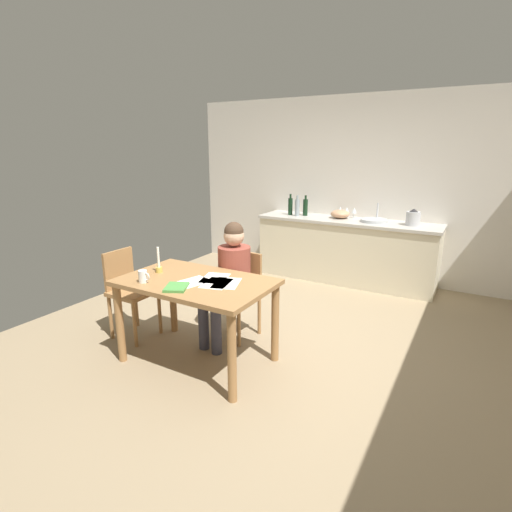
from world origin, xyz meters
name	(u,v)px	position (x,y,z in m)	size (l,w,h in m)	color
ground_plane	(273,345)	(0.00, 0.00, -0.02)	(5.20, 5.20, 0.04)	#937F60
wall_back	(356,189)	(0.00, 2.60, 1.30)	(5.20, 0.12, 2.60)	silver
kitchen_counter	(345,250)	(0.00, 2.24, 0.45)	(2.53, 0.64, 0.90)	beige
dining_table	(196,293)	(-0.44, -0.62, 0.66)	(1.32, 0.82, 0.77)	#9E7042
chair_at_table	(240,290)	(-0.40, 0.03, 0.48)	(0.44, 0.44, 0.86)	#9E7042
person_seated	(230,275)	(-0.42, -0.11, 0.68)	(0.36, 0.61, 1.19)	brown
chair_side_empty	(129,289)	(-1.36, -0.55, 0.50)	(0.40, 0.40, 0.89)	#9E7042
coffee_mug	(143,276)	(-0.79, -0.89, 0.83)	(0.11, 0.07, 0.11)	white
candlestick	(159,266)	(-0.87, -0.61, 0.84)	(0.06, 0.06, 0.24)	gold
book_magazine	(176,287)	(-0.44, -0.86, 0.78)	(0.17, 0.22, 0.02)	#4A9141
paper_letter	(216,283)	(-0.23, -0.60, 0.77)	(0.21, 0.30, 0.00)	white
paper_bill	(215,278)	(-0.33, -0.49, 0.77)	(0.21, 0.30, 0.00)	white
paper_envelope	(193,282)	(-0.43, -0.67, 0.77)	(0.21, 0.30, 0.00)	white
paper_receipt	(226,283)	(-0.16, -0.55, 0.77)	(0.21, 0.30, 0.00)	white
sink_unit	(374,220)	(0.37, 2.24, 0.92)	(0.36, 0.36, 0.24)	#B2B7BC
bottle_oil	(290,206)	(-0.87, 2.21, 1.03)	(0.07, 0.07, 0.31)	black
bottle_vinegar	(297,207)	(-0.74, 2.17, 1.03)	(0.07, 0.07, 0.30)	#8C999E
bottle_wine_red	(305,207)	(-0.65, 2.26, 1.03)	(0.07, 0.07, 0.30)	black
mixing_bowl	(340,214)	(-0.12, 2.30, 0.96)	(0.27, 0.27, 0.12)	tan
stovetop_kettle	(413,218)	(0.87, 2.24, 1.00)	(0.18, 0.18, 0.22)	#B7BABF
wine_glass_near_sink	(354,211)	(0.05, 2.39, 1.01)	(0.07, 0.07, 0.15)	silver
wine_glass_by_kettle	(347,210)	(-0.06, 2.39, 1.01)	(0.07, 0.07, 0.15)	silver
wine_glass_back_left	(340,210)	(-0.16, 2.39, 1.01)	(0.07, 0.07, 0.15)	silver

